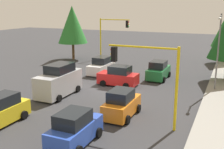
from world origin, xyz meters
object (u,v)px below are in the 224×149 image
Objects in this scene: car_orange at (122,104)px; car_white at (101,66)px; traffic_signal_far_right at (112,31)px; traffic_signal_near_left at (148,69)px; car_green at (158,71)px; street_lamp_curbside at (218,44)px; car_yellow at (0,111)px; tree_opposite_side at (72,25)px; delivery_van_silver at (59,81)px; car_blue at (75,129)px; car_red at (118,76)px.

car_orange is 0.89× the size of car_white.
car_white is at bearing 16.31° from traffic_signal_far_right.
car_green is at bearing -169.07° from traffic_signal_near_left.
street_lamp_curbside reaches higher than car_yellow.
delivery_van_silver is (14.98, 7.81, -3.78)m from tree_opposite_side.
car_blue is at bearing -36.27° from traffic_signal_near_left.
car_yellow is at bearing -67.38° from traffic_signal_near_left.
delivery_van_silver is 6.12m from car_red.
car_yellow is at bearing -93.21° from car_blue.
car_green is (-9.03, 6.51, -0.38)m from delivery_van_silver.
car_orange is (7.22, 3.24, -0.00)m from car_red.
delivery_van_silver reaches higher than car_blue.
street_lamp_curbside is (10.39, 14.94, 0.17)m from traffic_signal_far_right.
traffic_signal_far_right reaches higher than car_orange.
tree_opposite_side reaches higher than car_blue.
car_blue is (4.80, -0.90, 0.00)m from car_orange.
delivery_van_silver is at bearing -108.90° from traffic_signal_near_left.
traffic_signal_near_left is at bearing 29.63° from traffic_signal_far_right.
traffic_signal_near_left is 1.27× the size of car_yellow.
traffic_signal_far_right is 0.85× the size of street_lamp_curbside.
traffic_signal_far_right is 1.56× the size of car_blue.
car_red is at bearing 144.51° from delivery_van_silver.
car_red and car_orange have the same top height.
car_orange is at bearing 169.33° from car_blue.
car_yellow is at bearing 0.27° from car_white.
delivery_van_silver is at bearing -35.49° from car_red.
car_orange is 0.88× the size of car_yellow.
car_orange is (17.22, 14.59, -4.17)m from tree_opposite_side.
tree_opposite_side reaches higher than delivery_van_silver.
traffic_signal_far_right is 13.85m from car_red.
car_red and car_green have the same top height.
street_lamp_curbside is at bearing 67.45° from tree_opposite_side.
delivery_van_silver is 1.19× the size of car_green.
car_white is (8.38, 2.45, -3.28)m from traffic_signal_far_right.
traffic_signal_far_right is 1.24× the size of delivery_van_silver.
traffic_signal_far_right is 1.12× the size of traffic_signal_near_left.
traffic_signal_far_right is at bearing -163.69° from car_white.
traffic_signal_far_right is at bearing -150.37° from traffic_signal_near_left.
street_lamp_curbside is 1.69× the size of car_white.
traffic_signal_near_left is 1.10× the size of delivery_van_silver.
car_yellow is at bearing -56.70° from car_orange.
tree_opposite_side reaches higher than street_lamp_curbside.
car_orange is (2.24, 6.79, -0.39)m from delivery_van_silver.
delivery_van_silver reaches higher than car_red.
tree_opposite_side is at bearing -131.37° from car_red.
street_lamp_curbside reaches higher than car_red.
car_orange is 4.89m from car_blue.
street_lamp_curbside is 18.51m from car_yellow.
traffic_signal_near_left is (20.00, 11.37, -0.41)m from traffic_signal_far_right.
car_red is at bearing 48.63° from tree_opposite_side.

